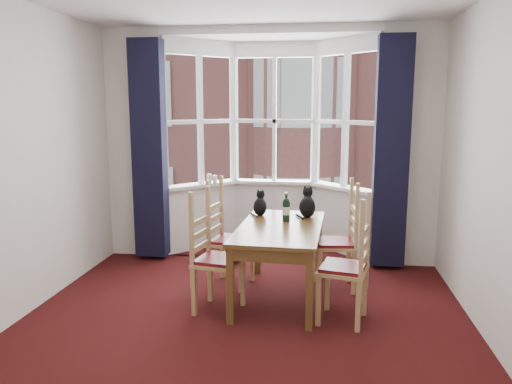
% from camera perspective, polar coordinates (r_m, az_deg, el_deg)
% --- Properties ---
extents(floor, '(4.50, 4.50, 0.00)m').
position_cam_1_polar(floor, '(4.21, -2.19, -16.75)').
color(floor, black).
rests_on(floor, ground).
extents(wall_near, '(4.00, 0.00, 4.00)m').
position_cam_1_polar(wall_near, '(1.67, -15.92, -7.64)').
color(wall_near, silver).
rests_on(wall_near, floor).
extents(wall_back_pier_left, '(0.70, 0.12, 2.80)m').
position_cam_1_polar(wall_back_pier_left, '(6.41, -13.50, 5.28)').
color(wall_back_pier_left, silver).
rests_on(wall_back_pier_left, floor).
extents(wall_back_pier_right, '(0.70, 0.12, 2.80)m').
position_cam_1_polar(wall_back_pier_right, '(6.06, 17.16, 4.86)').
color(wall_back_pier_right, silver).
rests_on(wall_back_pier_right, floor).
extents(bay_window, '(2.76, 0.94, 2.80)m').
position_cam_1_polar(bay_window, '(6.51, 1.89, 5.62)').
color(bay_window, white).
rests_on(bay_window, floor).
extents(curtain_left, '(0.38, 0.22, 2.60)m').
position_cam_1_polar(curtain_left, '(6.16, -12.08, 4.69)').
color(curtain_left, black).
rests_on(curtain_left, floor).
extents(curtain_right, '(0.38, 0.22, 2.60)m').
position_cam_1_polar(curtain_right, '(5.85, 15.19, 4.29)').
color(curtain_right, black).
rests_on(curtain_right, floor).
extents(dining_table, '(0.85, 1.50, 0.73)m').
position_cam_1_polar(dining_table, '(4.88, 2.78, -4.85)').
color(dining_table, brown).
rests_on(dining_table, floor).
extents(chair_left_near, '(0.47, 0.49, 0.92)m').
position_cam_1_polar(chair_left_near, '(4.67, -5.32, -7.81)').
color(chair_left_near, tan).
rests_on(chair_left_near, floor).
extents(chair_left_far, '(0.47, 0.49, 0.92)m').
position_cam_1_polar(chair_left_far, '(5.30, -3.77, -5.61)').
color(chair_left_far, tan).
rests_on(chair_left_far, floor).
extents(chair_right_near, '(0.48, 0.50, 0.92)m').
position_cam_1_polar(chair_right_near, '(4.46, 11.07, -8.80)').
color(chair_right_near, tan).
rests_on(chair_right_near, floor).
extents(chair_right_far, '(0.44, 0.46, 0.92)m').
position_cam_1_polar(chair_right_far, '(5.25, 10.04, -5.90)').
color(chair_right_far, tan).
rests_on(chair_right_far, floor).
extents(cat_left, '(0.15, 0.21, 0.28)m').
position_cam_1_polar(cat_left, '(5.30, 0.47, -1.53)').
color(cat_left, black).
rests_on(cat_left, dining_table).
extents(cat_right, '(0.17, 0.24, 0.33)m').
position_cam_1_polar(cat_right, '(5.24, 5.88, -1.50)').
color(cat_right, black).
rests_on(cat_right, dining_table).
extents(wine_bottle, '(0.08, 0.08, 0.30)m').
position_cam_1_polar(wine_bottle, '(5.02, 3.47, -1.92)').
color(wine_bottle, black).
rests_on(wine_bottle, dining_table).
extents(candle_tall, '(0.06, 0.06, 0.13)m').
position_cam_1_polar(candle_tall, '(6.55, -5.37, 1.51)').
color(candle_tall, white).
rests_on(candle_tall, bay_window).
extents(candle_short, '(0.06, 0.06, 0.11)m').
position_cam_1_polar(candle_short, '(6.56, -4.72, 1.44)').
color(candle_short, white).
rests_on(candle_short, bay_window).
extents(street, '(80.00, 80.00, 0.00)m').
position_cam_1_polar(street, '(36.82, 6.48, -2.46)').
color(street, '#333335').
rests_on(street, ground).
extents(tenement_building, '(18.40, 7.80, 15.20)m').
position_cam_1_polar(tenement_building, '(17.73, 5.62, 8.98)').
color(tenement_building, '#90514A').
rests_on(tenement_building, street).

